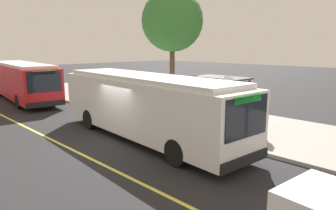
# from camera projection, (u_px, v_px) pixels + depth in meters

# --- Properties ---
(ground_plane) EXTENTS (120.00, 120.00, 0.00)m
(ground_plane) POSITION_uv_depth(u_px,v_px,m) (121.00, 141.00, 14.01)
(ground_plane) COLOR #232326
(sidewalk_curb) EXTENTS (44.00, 6.40, 0.15)m
(sidewalk_curb) POSITION_uv_depth(u_px,v_px,m) (205.00, 118.00, 18.12)
(sidewalk_curb) COLOR gray
(sidewalk_curb) RESTS_ON ground_plane
(lane_stripe_center) EXTENTS (36.00, 0.14, 0.01)m
(lane_stripe_center) POSITION_uv_depth(u_px,v_px,m) (77.00, 152.00, 12.49)
(lane_stripe_center) COLOR #E0D64C
(lane_stripe_center) RESTS_ON ground_plane
(transit_bus_main) EXTENTS (11.23, 3.31, 2.95)m
(transit_bus_main) POSITION_uv_depth(u_px,v_px,m) (145.00, 104.00, 14.02)
(transit_bus_main) COLOR white
(transit_bus_main) RESTS_ON ground_plane
(transit_bus_second) EXTENTS (11.86, 3.76, 2.95)m
(transit_bus_second) POSITION_uv_depth(u_px,v_px,m) (22.00, 80.00, 24.34)
(transit_bus_second) COLOR red
(transit_bus_second) RESTS_ON ground_plane
(bus_shelter) EXTENTS (2.90, 1.60, 2.48)m
(bus_shelter) POSITION_uv_depth(u_px,v_px,m) (220.00, 90.00, 16.69)
(bus_shelter) COLOR #333338
(bus_shelter) RESTS_ON sidewalk_curb
(waiting_bench) EXTENTS (1.60, 0.48, 0.95)m
(waiting_bench) POSITION_uv_depth(u_px,v_px,m) (219.00, 114.00, 16.73)
(waiting_bench) COLOR brown
(waiting_bench) RESTS_ON sidewalk_curb
(route_sign_post) EXTENTS (0.44, 0.08, 2.80)m
(route_sign_post) POSITION_uv_depth(u_px,v_px,m) (228.00, 98.00, 13.60)
(route_sign_post) COLOR #333338
(route_sign_post) RESTS_ON sidewalk_curb
(pedestrian_commuter) EXTENTS (0.24, 0.40, 1.69)m
(pedestrian_commuter) POSITION_uv_depth(u_px,v_px,m) (264.00, 117.00, 13.79)
(pedestrian_commuter) COLOR #282D47
(pedestrian_commuter) RESTS_ON sidewalk_curb
(street_tree_near_shelter) EXTENTS (4.30, 4.30, 7.99)m
(street_tree_near_shelter) POSITION_uv_depth(u_px,v_px,m) (172.00, 21.00, 21.45)
(street_tree_near_shelter) COLOR brown
(street_tree_near_shelter) RESTS_ON sidewalk_curb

